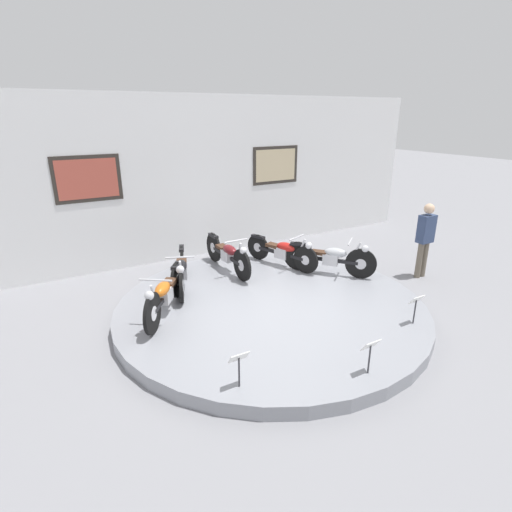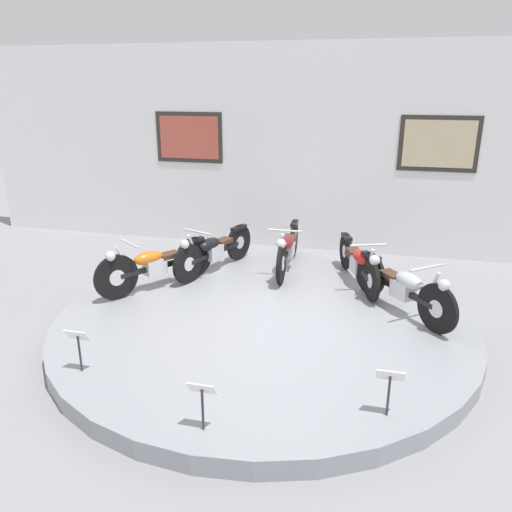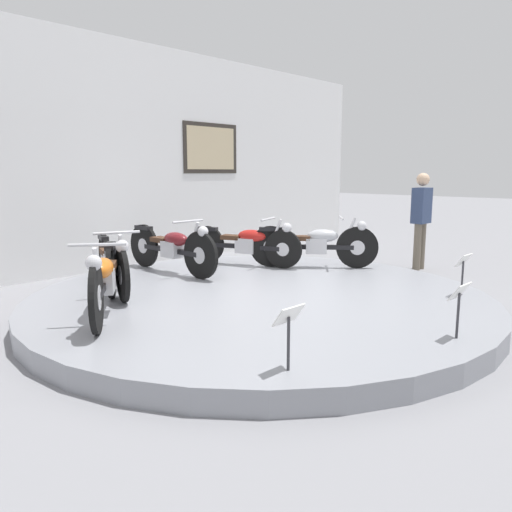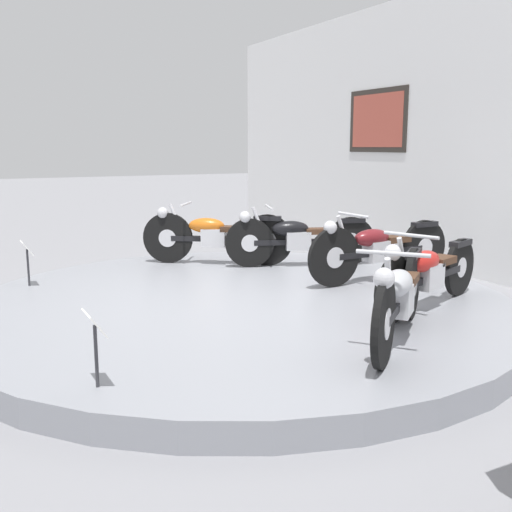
% 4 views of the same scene
% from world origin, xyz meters
% --- Properties ---
extents(ground_plane, '(60.00, 60.00, 0.00)m').
position_xyz_m(ground_plane, '(0.00, 0.00, 0.00)').
color(ground_plane, gray).
extents(display_platform, '(5.64, 5.64, 0.22)m').
position_xyz_m(display_platform, '(0.00, 0.00, 0.11)').
color(display_platform, gray).
rests_on(display_platform, ground_plane).
extents(back_wall, '(14.00, 0.22, 3.96)m').
position_xyz_m(back_wall, '(0.00, 3.77, 1.98)').
color(back_wall, white).
rests_on(back_wall, ground_plane).
extents(motorcycle_orange, '(1.22, 1.68, 0.81)m').
position_xyz_m(motorcycle_orange, '(-1.82, 0.51, 0.62)').
color(motorcycle_orange, black).
rests_on(motorcycle_orange, display_platform).
extents(motorcycle_black, '(0.78, 1.88, 0.79)m').
position_xyz_m(motorcycle_black, '(-1.19, 1.43, 0.60)').
color(motorcycle_black, black).
rests_on(motorcycle_black, display_platform).
extents(motorcycle_maroon, '(0.54, 2.02, 0.81)m').
position_xyz_m(motorcycle_maroon, '(0.00, 1.79, 0.62)').
color(motorcycle_maroon, black).
rests_on(motorcycle_maroon, display_platform).
extents(motorcycle_red, '(0.76, 1.86, 0.78)m').
position_xyz_m(motorcycle_red, '(1.19, 1.43, 0.59)').
color(motorcycle_red, black).
rests_on(motorcycle_red, display_platform).
extents(motorcycle_silver, '(1.31, 1.58, 0.80)m').
position_xyz_m(motorcycle_silver, '(1.82, 0.51, 0.61)').
color(motorcycle_silver, black).
rests_on(motorcycle_silver, display_platform).
extents(info_placard_front_left, '(0.26, 0.11, 0.51)m').
position_xyz_m(info_placard_front_left, '(-1.63, -1.85, 0.59)').
color(info_placard_front_left, '#333338').
rests_on(info_placard_front_left, display_platform).
extents(info_placard_front_centre, '(0.26, 0.11, 0.51)m').
position_xyz_m(info_placard_front_centre, '(0.00, -2.47, 0.59)').
color(info_placard_front_centre, '#333338').
rests_on(info_placard_front_centre, display_platform).
extents(info_placard_front_right, '(0.26, 0.11, 0.51)m').
position_xyz_m(info_placard_front_right, '(1.63, -1.85, 0.59)').
color(info_placard_front_right, '#333338').
rests_on(info_placard_front_right, display_platform).
extents(visitor_standing, '(0.36, 0.22, 1.69)m').
position_xyz_m(visitor_standing, '(3.86, -0.21, 0.96)').
color(visitor_standing, '#6B6051').
rests_on(visitor_standing, ground_plane).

